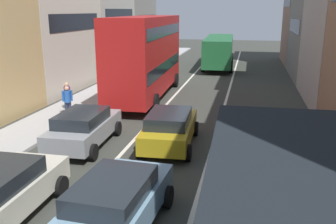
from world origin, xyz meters
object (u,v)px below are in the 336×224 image
sedan_centre_lane_second (116,203)px  pedestrian_mid_sidewalk (67,95)px  bus_mid_queue_primary (146,53)px  wagon_left_lane_second (0,192)px  sedan_left_lane_third (84,127)px  hatchback_centre_lane_third (170,128)px  sedan_right_lane_behind_truck (259,147)px  bus_far_queue_secondary (219,49)px  pedestrian_near_kerb (68,100)px

sedan_centre_lane_second → pedestrian_mid_sidewalk: (-6.54, 10.27, 0.15)m
bus_mid_queue_primary → pedestrian_mid_sidewalk: (-3.28, -4.27, -1.88)m
wagon_left_lane_second → sedan_left_lane_third: 5.69m
hatchback_centre_lane_third → sedan_right_lane_behind_truck: same height
wagon_left_lane_second → pedestrian_mid_sidewalk: bearing=17.4°
sedan_centre_lane_second → bus_far_queue_secondary: (0.09, 28.71, 0.96)m
sedan_centre_lane_second → bus_mid_queue_primary: bearing=15.5°
pedestrian_mid_sidewalk → wagon_left_lane_second: bearing=-114.9°
sedan_right_lane_behind_truck → pedestrian_near_kerb: (-9.58, 4.51, 0.15)m
sedan_centre_lane_second → pedestrian_mid_sidewalk: pedestrian_mid_sidewalk is taller
pedestrian_mid_sidewalk → bus_far_queue_secondary: bearing=27.4°
sedan_right_lane_behind_truck → bus_mid_queue_primary: bearing=34.8°
bus_mid_queue_primary → wagon_left_lane_second: bearing=178.4°
sedan_centre_lane_second → hatchback_centre_lane_third: bearing=2.7°
wagon_left_lane_second → sedan_centre_lane_second: bearing=-88.5°
bus_far_queue_secondary → pedestrian_mid_sidewalk: size_ratio=6.38×
pedestrian_near_kerb → pedestrian_mid_sidewalk: size_ratio=1.00×
hatchback_centre_lane_third → pedestrian_mid_sidewalk: 7.69m
sedan_right_lane_behind_truck → hatchback_centre_lane_third: bearing=67.2°
sedan_left_lane_third → wagon_left_lane_second: bearing=-179.6°
sedan_left_lane_third → pedestrian_mid_sidewalk: bearing=31.7°
wagon_left_lane_second → sedan_left_lane_third: (-0.23, 5.68, 0.00)m
sedan_right_lane_behind_truck → sedan_left_lane_third: bearing=83.5°
sedan_left_lane_third → bus_mid_queue_primary: bus_mid_queue_primary is taller
sedan_left_lane_third → bus_far_queue_secondary: size_ratio=0.41×
hatchback_centre_lane_third → pedestrian_near_kerb: bearing=60.4°
pedestrian_mid_sidewalk → bus_mid_queue_primary: bearing=9.6°
wagon_left_lane_second → sedan_right_lane_behind_truck: (6.72, 4.91, 0.00)m
sedan_centre_lane_second → hatchback_centre_lane_third: 6.27m
bus_mid_queue_primary → pedestrian_near_kerb: bearing=150.1°
bus_mid_queue_primary → pedestrian_near_kerb: size_ratio=6.37×
pedestrian_mid_sidewalk → sedan_left_lane_third: bearing=-99.2°
wagon_left_lane_second → bus_mid_queue_primary: size_ratio=0.41×
hatchback_centre_lane_third → sedan_right_lane_behind_truck: (3.51, -1.47, 0.00)m
sedan_right_lane_behind_truck → pedestrian_near_kerb: pedestrian_near_kerb is taller
hatchback_centre_lane_third → sedan_left_lane_third: size_ratio=1.01×
sedan_right_lane_behind_truck → pedestrian_mid_sidewalk: 11.47m
sedan_left_lane_third → pedestrian_mid_sidewalk: size_ratio=2.63×
wagon_left_lane_second → pedestrian_near_kerb: 9.84m
wagon_left_lane_second → bus_far_queue_secondary: bus_far_queue_secondary is taller
sedan_right_lane_behind_truck → pedestrian_mid_sidewalk: (-10.08, 5.47, 0.15)m
sedan_left_lane_third → bus_mid_queue_primary: bearing=-2.9°
sedan_left_lane_third → pedestrian_near_kerb: bearing=33.1°
sedan_left_lane_third → hatchback_centre_lane_third: bearing=-80.5°
wagon_left_lane_second → hatchback_centre_lane_third: 7.14m
sedan_right_lane_behind_truck → bus_far_queue_secondary: bus_far_queue_secondary is taller
bus_far_queue_secondary → wagon_left_lane_second: bearing=171.2°
sedan_left_lane_third → pedestrian_near_kerb: size_ratio=2.63×
wagon_left_lane_second → pedestrian_mid_sidewalk: pedestrian_mid_sidewalk is taller
wagon_left_lane_second → pedestrian_mid_sidewalk: size_ratio=2.60×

